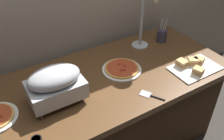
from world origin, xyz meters
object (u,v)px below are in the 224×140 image
object	(u,v)px
heat_lamp	(153,1)
utensil_holder	(162,35)
pizza_plate_front	(122,69)
sandwich_platter	(194,66)
chafing_dish	(55,84)
serving_spatula	(151,96)

from	to	relation	value
heat_lamp	utensil_holder	world-z (taller)	heat_lamp
pizza_plate_front	utensil_holder	xyz separation A→B (m)	(0.54, 0.19, 0.05)
sandwich_platter	pizza_plate_front	bearing A→B (deg)	151.47
chafing_dish	pizza_plate_front	size ratio (longest dim) A/B	1.17
chafing_dish	serving_spatula	bearing A→B (deg)	-27.28
chafing_dish	sandwich_platter	bearing A→B (deg)	-11.03
pizza_plate_front	utensil_holder	world-z (taller)	utensil_holder
utensil_holder	pizza_plate_front	bearing A→B (deg)	-160.98
sandwich_platter	utensil_holder	bearing A→B (deg)	82.22
chafing_dish	utensil_holder	xyz separation A→B (m)	(1.07, 0.25, -0.08)
heat_lamp	sandwich_platter	xyz separation A→B (m)	(0.15, -0.36, -0.41)
heat_lamp	sandwich_platter	distance (m)	0.57
chafing_dish	heat_lamp	bearing A→B (deg)	10.87
pizza_plate_front	utensil_holder	bearing A→B (deg)	19.02
heat_lamp	utensil_holder	distance (m)	0.44
chafing_dish	sandwich_platter	world-z (taller)	chafing_dish
heat_lamp	sandwich_platter	bearing A→B (deg)	-68.03
pizza_plate_front	sandwich_platter	world-z (taller)	sandwich_platter
utensil_holder	serving_spatula	bearing A→B (deg)	-135.22
serving_spatula	sandwich_platter	bearing A→B (deg)	9.78
chafing_dish	utensil_holder	bearing A→B (deg)	13.13
pizza_plate_front	utensil_holder	size ratio (longest dim) A/B	1.38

